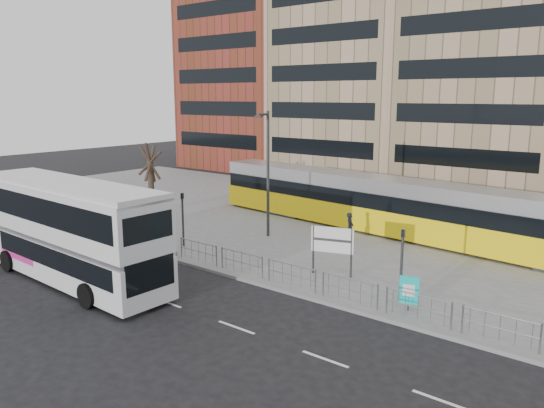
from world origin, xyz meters
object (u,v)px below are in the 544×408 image
Objects in this scene: pedestrian at (350,228)px; lamp_post_west at (267,169)px; station_sign at (332,242)px; traffic_light_west at (183,212)px; double_decker_bus at (70,228)px; traffic_light_east at (402,256)px; ad_panel at (409,291)px; bare_tree at (149,141)px; tram at (406,209)px.

lamp_post_west is (-4.76, -1.79, 3.27)m from pedestrian.
station_sign is 0.77× the size of traffic_light_west.
lamp_post_west is (2.43, 4.69, 2.21)m from traffic_light_west.
station_sign is at bearing -28.19° from lamp_post_west.
double_decker_bus is 12.34m from station_sign.
double_decker_bus is 3.88× the size of traffic_light_east.
bare_tree reaches higher than ad_panel.
ad_panel is 0.20× the size of bare_tree.
double_decker_bus is at bearing -173.25° from ad_panel.
tram is at bearing 106.20° from traffic_light_east.
station_sign is at bearing -82.43° from tram.
pedestrian is at bearing 20.67° from lamp_post_west.
lamp_post_west is (2.46, 11.65, 1.74)m from double_decker_bus.
traffic_light_east is at bearing 115.20° from ad_panel.
bare_tree is (-8.60, 4.73, 3.31)m from traffic_light_west.
bare_tree is (-15.79, -1.75, 4.37)m from pedestrian.
double_decker_bus is at bearing -157.86° from station_sign.
station_sign is 6.00m from pedestrian.
pedestrian is at bearing -113.99° from tram.
tram is 9.56× the size of traffic_light_west.
station_sign is 8.30m from lamp_post_west.
traffic_light_east is (4.25, -9.88, 0.23)m from tram.
tram is 16.36× the size of pedestrian.
traffic_light_west is 0.41× the size of lamp_post_west.
traffic_light_east is at bearing -153.66° from pedestrian.
traffic_light_west is at bearing 159.97° from ad_panel.
lamp_post_west is at bearing 93.34° from pedestrian.
double_decker_bus reaches higher than ad_panel.
double_decker_bus is 19.17m from tram.
traffic_light_east reaches higher than station_sign.
traffic_light_east is at bearing 29.24° from double_decker_bus.
double_decker_bus is at bearing -53.76° from bare_tree.
traffic_light_west reaches higher than ad_panel.
tram is 3.99m from pedestrian.
lamp_post_west is at bearing 133.94° from station_sign.
lamp_post_west is 1.02× the size of bare_tree.
ad_panel is at bearing -21.29° from traffic_light_west.
double_decker_bus reaches higher than traffic_light_east.
bare_tree is (-8.57, 11.69, 2.84)m from double_decker_bus.
ad_panel is 10.08m from pedestrian.
tram reaches higher than traffic_light_west.
ad_panel is 14.19m from traffic_light_west.
pedestrian is at bearing 116.80° from ad_panel.
pedestrian is (-1.94, -3.39, -0.84)m from tram.
traffic_light_west is at bearing -28.84° from bare_tree.
station_sign is (9.43, 7.91, -0.79)m from double_decker_bus.
tram reaches higher than pedestrian.
station_sign is at bearing -11.85° from bare_tree.
ad_panel is (4.72, -1.79, -0.80)m from station_sign.
tram reaches higher than traffic_light_east.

